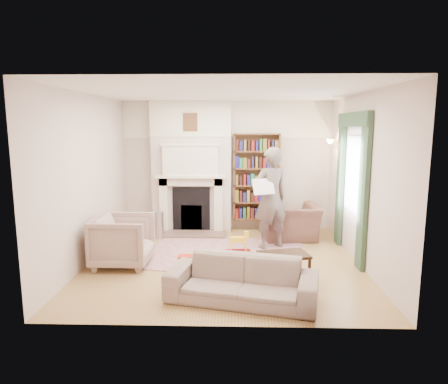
{
  "coord_description": "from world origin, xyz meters",
  "views": [
    {
      "loc": [
        0.19,
        -6.51,
        2.27
      ],
      "look_at": [
        0.0,
        0.25,
        1.15
      ],
      "focal_mm": 32.0,
      "sensor_mm": 36.0,
      "label": 1
    }
  ],
  "objects_px": {
    "sofa": "(242,280)",
    "rocking_horse": "(238,242)",
    "bookcase": "(256,177)",
    "paraffin_heater": "(158,225)",
    "coffee_table": "(283,268)",
    "armchair_reading": "(290,222)",
    "armchair_left": "(123,241)",
    "man_reading": "(271,198)"
  },
  "relations": [
    {
      "from": "man_reading",
      "to": "rocking_horse",
      "type": "bearing_deg",
      "value": 3.11
    },
    {
      "from": "bookcase",
      "to": "armchair_reading",
      "type": "bearing_deg",
      "value": -48.74
    },
    {
      "from": "man_reading",
      "to": "paraffin_heater",
      "type": "relative_size",
      "value": 3.44
    },
    {
      "from": "sofa",
      "to": "bookcase",
      "type": "bearing_deg",
      "value": 97.42
    },
    {
      "from": "sofa",
      "to": "coffee_table",
      "type": "distance_m",
      "value": 0.87
    },
    {
      "from": "armchair_left",
      "to": "man_reading",
      "type": "distance_m",
      "value": 2.75
    },
    {
      "from": "bookcase",
      "to": "coffee_table",
      "type": "height_order",
      "value": "bookcase"
    },
    {
      "from": "coffee_table",
      "to": "rocking_horse",
      "type": "xyz_separation_m",
      "value": [
        -0.65,
        1.4,
        -0.03
      ]
    },
    {
      "from": "bookcase",
      "to": "armchair_left",
      "type": "relative_size",
      "value": 2.02
    },
    {
      "from": "bookcase",
      "to": "armchair_reading",
      "type": "height_order",
      "value": "bookcase"
    },
    {
      "from": "coffee_table",
      "to": "paraffin_heater",
      "type": "distance_m",
      "value": 3.26
    },
    {
      "from": "rocking_horse",
      "to": "armchair_reading",
      "type": "bearing_deg",
      "value": 36.4
    },
    {
      "from": "coffee_table",
      "to": "paraffin_heater",
      "type": "relative_size",
      "value": 1.27
    },
    {
      "from": "armchair_left",
      "to": "rocking_horse",
      "type": "distance_m",
      "value": 2.03
    },
    {
      "from": "armchair_reading",
      "to": "sofa",
      "type": "relative_size",
      "value": 0.56
    },
    {
      "from": "bookcase",
      "to": "man_reading",
      "type": "bearing_deg",
      "value": -81.53
    },
    {
      "from": "bookcase",
      "to": "paraffin_heater",
      "type": "bearing_deg",
      "value": -160.11
    },
    {
      "from": "armchair_left",
      "to": "coffee_table",
      "type": "distance_m",
      "value": 2.64
    },
    {
      "from": "man_reading",
      "to": "coffee_table",
      "type": "xyz_separation_m",
      "value": [
        0.05,
        -1.72,
        -0.72
      ]
    },
    {
      "from": "armchair_reading",
      "to": "paraffin_heater",
      "type": "distance_m",
      "value": 2.69
    },
    {
      "from": "coffee_table",
      "to": "armchair_reading",
      "type": "bearing_deg",
      "value": 67.39
    },
    {
      "from": "bookcase",
      "to": "rocking_horse",
      "type": "bearing_deg",
      "value": -103.52
    },
    {
      "from": "bookcase",
      "to": "rocking_horse",
      "type": "xyz_separation_m",
      "value": [
        -0.4,
        -1.67,
        -0.98
      ]
    },
    {
      "from": "armchair_left",
      "to": "paraffin_heater",
      "type": "distance_m",
      "value": 1.65
    },
    {
      "from": "sofa",
      "to": "coffee_table",
      "type": "bearing_deg",
      "value": 58.29
    },
    {
      "from": "paraffin_heater",
      "to": "bookcase",
      "type": "bearing_deg",
      "value": 19.89
    },
    {
      "from": "armchair_reading",
      "to": "sofa",
      "type": "xyz_separation_m",
      "value": [
        -1.02,
        -2.94,
        -0.07
      ]
    },
    {
      "from": "rocking_horse",
      "to": "bookcase",
      "type": "bearing_deg",
      "value": 71.49
    },
    {
      "from": "paraffin_heater",
      "to": "rocking_horse",
      "type": "distance_m",
      "value": 1.88
    },
    {
      "from": "man_reading",
      "to": "coffee_table",
      "type": "relative_size",
      "value": 2.71
    },
    {
      "from": "coffee_table",
      "to": "rocking_horse",
      "type": "height_order",
      "value": "coffee_table"
    },
    {
      "from": "man_reading",
      "to": "coffee_table",
      "type": "bearing_deg",
      "value": 66.24
    },
    {
      "from": "paraffin_heater",
      "to": "rocking_horse",
      "type": "bearing_deg",
      "value": -29.52
    },
    {
      "from": "sofa",
      "to": "rocking_horse",
      "type": "xyz_separation_m",
      "value": [
        -0.03,
        2.01,
        -0.08
      ]
    },
    {
      "from": "armchair_reading",
      "to": "paraffin_heater",
      "type": "xyz_separation_m",
      "value": [
        -2.69,
        0.0,
        -0.08
      ]
    },
    {
      "from": "sofa",
      "to": "man_reading",
      "type": "bearing_deg",
      "value": 89.51
    },
    {
      "from": "armchair_left",
      "to": "man_reading",
      "type": "bearing_deg",
      "value": -67.28
    },
    {
      "from": "bookcase",
      "to": "armchair_reading",
      "type": "relative_size",
      "value": 1.7
    },
    {
      "from": "man_reading",
      "to": "rocking_horse",
      "type": "xyz_separation_m",
      "value": [
        -0.6,
        -0.33,
        -0.75
      ]
    },
    {
      "from": "bookcase",
      "to": "sofa",
      "type": "relative_size",
      "value": 0.95
    },
    {
      "from": "rocking_horse",
      "to": "man_reading",
      "type": "bearing_deg",
      "value": 23.48
    },
    {
      "from": "rocking_horse",
      "to": "sofa",
      "type": "bearing_deg",
      "value": -94.0
    }
  ]
}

